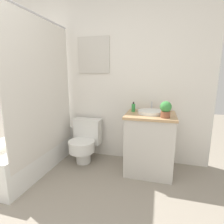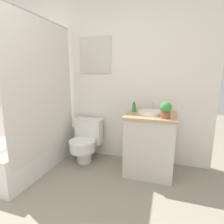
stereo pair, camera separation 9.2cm
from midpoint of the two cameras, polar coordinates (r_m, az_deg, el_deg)
name	(u,v)px [view 2 (the right image)]	position (r m, az deg, el deg)	size (l,w,h in m)	color
wall_back	(99,77)	(2.76, -3.33, 11.20)	(3.33, 0.07, 2.50)	white
shower_area	(30,148)	(2.77, -24.45, -10.74)	(0.71, 1.36, 1.98)	white
toilet	(86,140)	(2.72, -7.53, -8.98)	(0.43, 0.52, 0.63)	white
vanity	(150,143)	(2.42, 13.28, -9.95)	(0.63, 0.58, 0.80)	beige
sink	(151,112)	(2.32, 13.81, -0.11)	(0.34, 0.38, 0.13)	white
soap_bottle	(134,108)	(2.41, 8.27, 1.39)	(0.05, 0.05, 0.13)	green
potted_plant	(166,109)	(2.12, 18.30, 0.82)	(0.13, 0.13, 0.20)	brown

